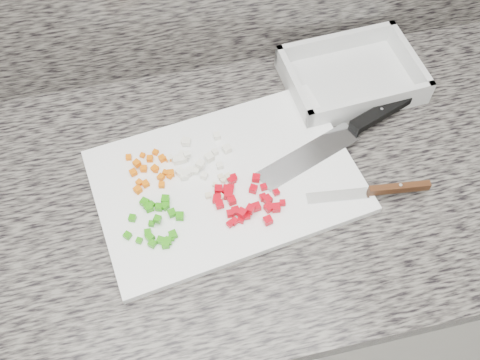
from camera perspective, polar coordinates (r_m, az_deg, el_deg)
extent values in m
cube|color=white|center=(1.37, -3.79, -11.40)|extent=(3.92, 0.62, 0.86)
cube|color=#625E56|center=(0.97, -5.28, -1.85)|extent=(3.96, 0.64, 0.04)
cube|color=white|center=(0.95, -1.44, -0.12)|extent=(0.49, 0.37, 0.02)
cube|color=orange|center=(0.98, -9.00, 2.94)|extent=(0.01, 0.01, 0.01)
cube|color=orange|center=(0.95, -7.97, 0.79)|extent=(0.01, 0.01, 0.01)
cube|color=orange|center=(0.96, -9.07, 1.23)|extent=(0.02, 0.02, 0.01)
cube|color=orange|center=(0.95, -8.43, 0.29)|extent=(0.01, 0.01, 0.01)
cube|color=orange|center=(0.98, -11.80, 2.39)|extent=(0.01, 0.01, 0.01)
cube|color=orange|center=(0.98, -10.36, 2.62)|extent=(0.01, 0.01, 0.01)
cube|color=orange|center=(0.95, -7.49, 0.43)|extent=(0.01, 0.01, 0.01)
cube|color=orange|center=(0.97, -8.30, 2.30)|extent=(0.01, 0.01, 0.01)
cube|color=orange|center=(0.94, -10.85, -1.03)|extent=(0.02, 0.02, 0.01)
cube|color=orange|center=(0.97, -7.63, 2.26)|extent=(0.01, 0.01, 0.01)
cube|color=orange|center=(0.96, -11.32, 0.80)|extent=(0.01, 0.01, 0.01)
cube|color=orange|center=(0.95, -10.69, -0.25)|extent=(0.01, 0.01, 0.01)
cube|color=orange|center=(0.95, -7.41, 0.73)|extent=(0.01, 0.01, 0.01)
cube|color=orange|center=(0.96, -10.95, 1.76)|extent=(0.02, 0.02, 0.01)
cube|color=orange|center=(0.97, -9.59, 2.26)|extent=(0.01, 0.01, 0.01)
cube|color=orange|center=(0.96, -10.24, 1.20)|extent=(0.01, 0.01, 0.01)
cube|color=orange|center=(0.95, -10.05, -0.39)|extent=(0.01, 0.01, 0.01)
cube|color=orange|center=(0.95, -7.37, 0.70)|extent=(0.01, 0.01, 0.01)
cube|color=orange|center=(0.96, -8.98, 1.08)|extent=(0.01, 0.01, 0.01)
cube|color=orange|center=(0.94, -8.36, -0.51)|extent=(0.01, 0.01, 0.01)
cube|color=white|center=(0.95, -5.41, 1.06)|extent=(0.01, 0.01, 0.01)
cube|color=white|center=(0.94, -4.25, 1.73)|extent=(0.02, 0.02, 0.01)
cube|color=white|center=(0.96, -5.69, 2.72)|extent=(0.01, 0.01, 0.01)
cube|color=white|center=(0.97, -2.69, 3.00)|extent=(0.01, 0.01, 0.01)
cube|color=white|center=(0.95, -6.36, 0.80)|extent=(0.02, 0.02, 0.01)
cube|color=white|center=(0.97, -1.41, 3.35)|extent=(0.02, 0.02, 0.01)
cube|color=white|center=(0.94, -5.98, 0.46)|extent=(0.01, 0.01, 0.01)
cube|color=white|center=(0.97, -6.18, 2.71)|extent=(0.02, 0.02, 0.01)
cube|color=white|center=(0.99, -2.49, 4.70)|extent=(0.01, 0.01, 0.01)
cube|color=white|center=(0.95, -2.17, 1.56)|extent=(0.01, 0.01, 0.01)
cube|color=white|center=(0.95, -6.35, 0.89)|extent=(0.02, 0.02, 0.01)
cube|color=white|center=(0.94, -3.84, 0.45)|extent=(0.02, 0.02, 0.01)
cube|color=white|center=(0.97, -7.52, 2.35)|extent=(0.01, 0.01, 0.01)
cube|color=white|center=(0.96, -3.29, 2.43)|extent=(0.02, 0.02, 0.01)
cube|color=white|center=(0.99, -5.88, 4.16)|extent=(0.02, 0.02, 0.01)
cube|color=white|center=(0.96, -6.12, 2.31)|extent=(0.01, 0.01, 0.01)
cube|color=white|center=(0.99, -5.73, 4.07)|extent=(0.02, 0.02, 0.01)
cube|color=white|center=(0.95, -5.77, 0.63)|extent=(0.02, 0.02, 0.01)
cube|color=white|center=(0.96, -6.78, 2.11)|extent=(0.01, 0.01, 0.01)
cube|color=white|center=(0.95, -4.74, 1.00)|extent=(0.01, 0.01, 0.01)
cube|color=white|center=(0.95, -5.36, 0.99)|extent=(0.02, 0.02, 0.01)
cube|color=#278D0C|center=(0.93, -10.14, -2.35)|extent=(0.02, 0.02, 0.01)
cube|color=#278D0C|center=(0.90, -10.71, -6.37)|extent=(0.01, 0.01, 0.01)
cube|color=#278D0C|center=(0.90, -8.79, -4.14)|extent=(0.02, 0.02, 0.01)
cube|color=#278D0C|center=(0.89, -9.58, -6.06)|extent=(0.02, 0.02, 0.01)
cube|color=#278D0C|center=(0.92, -11.41, -4.00)|extent=(0.01, 0.01, 0.01)
cube|color=#278D0C|center=(0.90, -9.80, -5.56)|extent=(0.01, 0.01, 0.01)
cube|color=#278D0C|center=(0.92, -8.63, -2.88)|extent=(0.02, 0.02, 0.01)
cube|color=#278D0C|center=(0.88, -7.95, -6.82)|extent=(0.01, 0.01, 0.01)
cube|color=#278D0C|center=(0.92, -7.95, -2.06)|extent=(0.02, 0.02, 0.01)
cube|color=#278D0C|center=(0.91, -9.43, -4.62)|extent=(0.01, 0.01, 0.01)
cube|color=#278D0C|center=(0.89, -9.34, -6.72)|extent=(0.02, 0.02, 0.01)
cube|color=#278D0C|center=(0.89, -7.16, -5.79)|extent=(0.01, 0.01, 0.01)
cube|color=#278D0C|center=(0.89, -7.78, -6.44)|extent=(0.02, 0.02, 0.01)
cube|color=#278D0C|center=(0.92, -9.68, -2.91)|extent=(0.02, 0.02, 0.01)
cube|color=#278D0C|center=(0.92, -7.88, -2.57)|extent=(0.01, 0.01, 0.01)
cube|color=#278D0C|center=(0.89, -7.31, -6.16)|extent=(0.01, 0.01, 0.01)
cube|color=#278D0C|center=(0.91, -7.27, -3.51)|extent=(0.02, 0.02, 0.01)
cube|color=#278D0C|center=(0.90, -6.43, -3.85)|extent=(0.02, 0.02, 0.01)
cube|color=#278D0C|center=(0.92, -9.43, -2.60)|extent=(0.01, 0.01, 0.01)
cube|color=#278D0C|center=(0.92, -9.79, -2.84)|extent=(0.02, 0.02, 0.01)
cube|color=#278D0C|center=(0.89, -8.47, -6.39)|extent=(0.02, 0.02, 0.01)
cube|color=#278D0C|center=(0.90, -11.92, -5.81)|extent=(0.02, 0.02, 0.01)
cube|color=#278D0C|center=(0.92, -8.02, -2.83)|extent=(0.01, 0.01, 0.01)
cube|color=#278D0C|center=(0.89, -7.75, -6.47)|extent=(0.01, 0.01, 0.01)
cube|color=#BF0212|center=(0.93, -2.31, -0.98)|extent=(0.02, 0.02, 0.01)
cube|color=#BF0212|center=(0.93, 2.54, -0.76)|extent=(0.01, 0.01, 0.01)
cube|color=#BF0212|center=(0.91, 3.88, -2.97)|extent=(0.02, 0.02, 0.01)
cube|color=#BF0212|center=(0.90, 0.69, -3.85)|extent=(0.01, 0.01, 0.01)
cube|color=#BF0212|center=(0.92, -1.44, -1.27)|extent=(0.02, 0.02, 0.01)
cube|color=#BF0212|center=(0.92, 2.47, -1.86)|extent=(0.01, 0.01, 0.01)
cube|color=#BF0212|center=(0.91, -2.21, -2.62)|extent=(0.01, 0.01, 0.01)
cube|color=#BF0212|center=(0.93, -1.44, -0.89)|extent=(0.01, 0.01, 0.01)
cube|color=#BF0212|center=(0.90, -1.08, -3.61)|extent=(0.01, 0.01, 0.01)
cube|color=#BF0212|center=(0.92, -1.24, -1.58)|extent=(0.02, 0.02, 0.01)
cube|color=#BF0212|center=(0.94, -0.69, 0.26)|extent=(0.01, 0.01, 0.01)
cube|color=#BF0212|center=(0.94, 1.72, 0.21)|extent=(0.02, 0.02, 0.01)
cube|color=#BF0212|center=(0.92, 4.56, -2.44)|extent=(0.01, 0.01, 0.01)
cube|color=#BF0212|center=(0.90, 2.99, -4.32)|extent=(0.02, 0.02, 0.01)
cube|color=#BF0212|center=(0.92, -2.33, -1.83)|extent=(0.01, 0.01, 0.01)
cube|color=#BF0212|center=(0.93, 3.89, -1.32)|extent=(0.01, 0.01, 0.01)
cube|color=#BF0212|center=(0.91, 3.08, -2.96)|extent=(0.02, 0.02, 0.01)
cube|color=#BF0212|center=(0.93, 1.43, -0.96)|extent=(0.02, 0.02, 0.01)
cube|color=#BF0212|center=(0.93, -0.87, -0.03)|extent=(0.02, 0.02, 0.01)
cube|color=#BF0212|center=(0.93, -1.03, -0.90)|extent=(0.02, 0.02, 0.01)
cube|color=#BF0212|center=(0.89, 1.11, -3.11)|extent=(0.02, 0.02, 0.01)
cube|color=#BF0212|center=(0.91, 2.94, -2.11)|extent=(0.02, 0.02, 0.01)
cube|color=#BF0212|center=(0.89, -1.07, -4.70)|extent=(0.01, 0.01, 0.01)
cube|color=#BF0212|center=(0.92, -2.48, -2.05)|extent=(0.02, 0.02, 0.01)
cube|color=#BF0212|center=(0.90, -0.47, -3.29)|extent=(0.01, 0.01, 0.01)
cube|color=#BF0212|center=(0.91, -0.89, -2.20)|extent=(0.01, 0.01, 0.01)
cube|color=#BF0212|center=(0.89, -0.60, -4.43)|extent=(0.02, 0.02, 0.01)
cube|color=#BF0212|center=(0.89, 0.20, -3.51)|extent=(0.02, 0.02, 0.01)
cube|color=#BF0212|center=(0.91, 1.75, -2.88)|extent=(0.02, 0.02, 0.01)
cube|color=#BF0212|center=(0.90, 0.10, -4.24)|extent=(0.01, 0.01, 0.01)
cube|color=beige|center=(0.92, -3.43, -1.66)|extent=(0.01, 0.01, 0.01)
cube|color=beige|center=(0.94, -1.63, 0.21)|extent=(0.01, 0.01, 0.01)
cube|color=beige|center=(0.92, -2.01, -1.82)|extent=(0.01, 0.01, 0.01)
cube|color=beige|center=(0.94, -2.06, 0.33)|extent=(0.01, 0.01, 0.01)
cube|color=beige|center=(0.93, -2.40, -1.10)|extent=(0.01, 0.01, 0.01)
cube|color=beige|center=(0.93, -1.31, -1.20)|extent=(0.01, 0.01, 0.01)
cube|color=beige|center=(0.93, -2.40, -1.17)|extent=(0.01, 0.01, 0.01)
cube|color=beige|center=(0.94, -1.80, -0.06)|extent=(0.01, 0.01, 0.01)
cube|color=beige|center=(0.92, -1.38, -1.50)|extent=(0.01, 0.01, 0.01)
cube|color=beige|center=(0.93, -2.71, -0.52)|extent=(0.01, 0.01, 0.01)
cube|color=beige|center=(0.94, -1.83, 0.00)|extent=(0.01, 0.01, 0.01)
cube|color=beige|center=(0.94, -1.30, 0.38)|extent=(0.01, 0.01, 0.01)
cube|color=silver|center=(0.98, 7.36, 2.58)|extent=(0.21, 0.12, 0.00)
cube|color=black|center=(1.06, 14.76, 7.00)|extent=(0.14, 0.07, 0.02)
cylinder|color=silver|center=(1.05, 14.87, 7.31)|extent=(0.01, 0.01, 0.00)
cube|color=silver|center=(0.94, 10.35, -1.68)|extent=(0.11, 0.03, 0.00)
cube|color=#452311|center=(0.96, 16.62, -0.82)|extent=(0.11, 0.02, 0.02)
cylinder|color=silver|center=(0.96, 16.75, -0.54)|extent=(0.01, 0.01, 0.00)
cube|color=silver|center=(1.12, 11.65, 10.25)|extent=(0.27, 0.20, 0.01)
cube|color=silver|center=(1.15, 10.16, 14.25)|extent=(0.26, 0.03, 0.04)
cube|color=silver|center=(1.05, 13.76, 7.83)|extent=(0.26, 0.03, 0.04)
cube|color=silver|center=(1.15, 17.57, 12.19)|extent=(0.03, 0.19, 0.04)
cube|color=silver|center=(1.06, 5.76, 9.98)|extent=(0.03, 0.19, 0.04)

